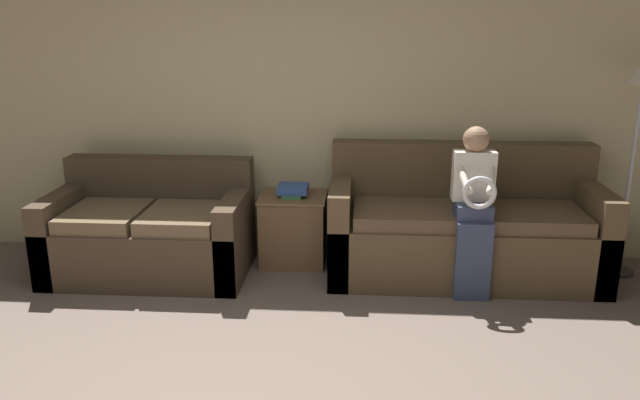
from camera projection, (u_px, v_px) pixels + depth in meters
wall_back at (282, 106)px, 5.23m from camera, size 7.93×0.06×2.55m
couch_main at (463, 230)px, 4.95m from camera, size 2.11×0.86×1.02m
couch_side at (151, 233)px, 5.01m from camera, size 1.55×0.90×0.88m
child_left_seated at (474, 203)px, 4.51m from camera, size 0.31×0.38×1.24m
side_shelf at (294, 228)px, 5.22m from camera, size 0.55×0.50×0.58m
book_stack at (293, 190)px, 5.13m from camera, size 0.25×0.24×0.09m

